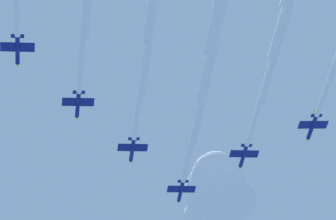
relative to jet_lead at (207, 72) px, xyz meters
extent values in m
cylinder|color=navy|center=(43.13, -4.82, 0.03)|extent=(9.08, 2.17, 1.23)
cone|color=yellow|center=(48.15, -5.36, 0.03)|extent=(1.42, 1.30, 1.16)
cylinder|color=black|center=(38.41, -4.32, 0.03)|extent=(0.69, 0.98, 0.92)
ellipsoid|color=black|center=(45.11, -4.97, 0.49)|extent=(1.98, 1.03, 0.77)
cube|color=navy|center=(42.59, -4.77, -0.02)|extent=(3.57, 8.59, 1.16)
cube|color=yellow|center=(43.00, -0.96, -0.42)|extent=(2.36, 0.95, 0.18)
cube|color=yellow|center=(42.19, -8.56, 0.51)|extent=(2.36, 0.95, 0.18)
cube|color=navy|center=(39.37, -4.42, 0.03)|extent=(1.43, 3.29, 0.49)
cube|color=yellow|center=(39.38, -4.31, 0.97)|extent=(1.43, 0.50, 1.90)
cylinder|color=white|center=(30.59, -3.49, 0.03)|extent=(17.46, 3.39, 1.56)
cylinder|color=white|center=(15.53, -2.18, 0.06)|extent=(17.54, 4.17, 2.34)
cylinder|color=white|center=(0.53, -0.17, 0.01)|extent=(17.62, 4.94, 3.12)
cylinder|color=white|center=(-14.46, 1.86, -0.04)|extent=(17.70, 5.72, 3.90)
cylinder|color=navy|center=(30.61, 12.55, 0.10)|extent=(9.08, 2.21, 1.24)
cone|color=yellow|center=(35.63, 12.00, 0.10)|extent=(1.42, 1.31, 1.17)
cylinder|color=black|center=(25.89, 13.06, 0.10)|extent=(0.70, 0.99, 0.93)
ellipsoid|color=black|center=(32.58, 12.39, 0.57)|extent=(1.98, 1.04, 0.77)
cube|color=navy|center=(30.07, 12.60, 0.05)|extent=(3.59, 8.59, 1.25)
cube|color=yellow|center=(30.49, 16.40, -0.39)|extent=(2.36, 0.95, 0.19)
cube|color=yellow|center=(29.66, 8.81, 0.63)|extent=(2.36, 0.95, 0.19)
cube|color=navy|center=(26.85, 12.96, 0.10)|extent=(1.44, 3.29, 0.52)
cube|color=yellow|center=(26.86, 13.08, 1.04)|extent=(1.43, 0.52, 1.90)
cylinder|color=white|center=(17.73, 13.95, 0.10)|extent=(18.25, 3.54, 1.57)
cylinder|color=white|center=(1.97, 15.38, 0.14)|extent=(18.34, 4.32, 2.36)
cylinder|color=white|center=(-13.71, 17.50, 0.09)|extent=(18.42, 5.10, 3.14)
cylinder|color=navy|center=(27.17, -19.10, 2.37)|extent=(9.08, 2.14, 1.23)
cone|color=yellow|center=(32.20, -19.61, 2.37)|extent=(1.41, 1.30, 1.17)
cylinder|color=black|center=(22.45, -18.62, 2.37)|extent=(0.69, 0.98, 0.93)
ellipsoid|color=black|center=(29.15, -19.24, 2.83)|extent=(1.98, 1.03, 0.77)
cube|color=navy|center=(26.64, -19.05, 2.32)|extent=(3.54, 8.58, 1.23)
cube|color=yellow|center=(27.03, -15.24, 1.89)|extent=(2.36, 0.94, 0.19)
cube|color=yellow|center=(26.25, -22.84, 2.89)|extent=(2.36, 0.94, 0.19)
cube|color=navy|center=(23.41, -18.71, 2.37)|extent=(1.42, 3.28, 0.52)
cube|color=yellow|center=(23.43, -18.59, 3.31)|extent=(1.43, 0.51, 1.90)
cylinder|color=white|center=(14.64, -17.82, 2.37)|extent=(17.43, 3.33, 1.57)
cylinder|color=white|center=(-0.40, -16.57, 2.41)|extent=(17.51, 4.11, 2.36)
cylinder|color=white|center=(-15.38, -14.63, 2.36)|extent=(17.59, 4.89, 3.14)
cylinder|color=navy|center=(18.08, 29.91, -0.24)|extent=(9.08, 2.16, 1.26)
cone|color=yellow|center=(23.11, 29.41, -0.24)|extent=(1.41, 1.32, 1.20)
cylinder|color=black|center=(13.36, 30.39, -0.24)|extent=(0.69, 1.00, 0.95)
ellipsoid|color=black|center=(20.06, 29.79, 0.23)|extent=(1.98, 1.04, 0.79)
cube|color=navy|center=(17.55, 29.96, -0.29)|extent=(3.52, 8.54, 1.48)
cube|color=yellow|center=(17.93, 33.75, -0.83)|extent=(2.36, 0.93, 0.21)
cube|color=yellow|center=(17.17, 26.19, 0.40)|extent=(2.36, 0.93, 0.21)
cube|color=navy|center=(14.32, 30.29, -0.24)|extent=(1.41, 3.27, 0.61)
cube|color=yellow|center=(14.34, 30.44, 0.70)|extent=(1.44, 0.56, 1.89)
cylinder|color=white|center=(4.49, 31.28, -0.24)|extent=(19.88, 3.58, 1.61)
cylinder|color=white|center=(-12.69, 32.72, -0.19)|extent=(19.96, 4.38, 2.41)
cylinder|color=navy|center=(11.22, -33.38, 1.12)|extent=(9.08, 2.23, 1.27)
cone|color=yellow|center=(16.24, -33.92, 1.12)|extent=(1.42, 1.34, 1.21)
cylinder|color=black|center=(6.49, -32.87, 1.12)|extent=(0.70, 1.01, 0.95)
ellipsoid|color=black|center=(13.19, -33.51, 1.58)|extent=(1.98, 1.06, 0.80)
cube|color=navy|center=(10.68, -33.33, 1.07)|extent=(3.57, 8.54, 1.57)
cube|color=yellow|center=(11.09, -29.54, 0.49)|extent=(2.36, 0.95, 0.22)
cube|color=yellow|center=(10.27, -37.09, 1.80)|extent=(2.36, 0.95, 0.22)
cube|color=navy|center=(7.46, -32.97, 1.12)|extent=(1.43, 3.27, 0.64)
cube|color=yellow|center=(7.48, -32.81, 2.06)|extent=(1.44, 0.59, 1.89)
cylinder|color=white|center=(-2.11, -31.94, 1.12)|extent=(19.28, 3.67, 1.62)
cylinder|color=navy|center=(5.56, 47.28, 0.96)|extent=(9.08, 2.26, 1.27)
cone|color=yellow|center=(10.58, 46.72, 0.96)|extent=(1.43, 1.34, 1.20)
cylinder|color=black|center=(0.84, 47.81, 0.96)|extent=(0.70, 1.01, 0.95)
ellipsoid|color=black|center=(7.54, 47.14, 1.42)|extent=(1.98, 1.07, 0.80)
cube|color=navy|center=(5.02, 47.33, 0.91)|extent=(3.61, 8.56, 1.51)
cube|color=yellow|center=(5.45, 51.12, 0.35)|extent=(2.36, 0.96, 0.21)
cube|color=yellow|center=(4.60, 43.57, 1.61)|extent=(2.36, 0.96, 0.21)
cube|color=navy|center=(1.80, 47.70, 0.96)|extent=(1.45, 3.28, 0.62)
cube|color=yellow|center=(1.82, 47.86, 1.90)|extent=(1.44, 0.58, 1.89)
cylinder|color=white|center=(-7.43, 48.74, 0.96)|extent=(18.52, 3.66, 1.61)
sphere|color=white|center=(63.40, -23.17, 22.05)|extent=(22.27, 22.27, 22.27)
sphere|color=white|center=(54.43, -20.38, 20.79)|extent=(16.70, 16.70, 16.70)
sphere|color=white|center=(75.25, -22.62, 21.33)|extent=(15.59, 15.59, 15.59)
sphere|color=white|center=(64.60, -30.69, 21.92)|extent=(14.48, 14.48, 14.48)
sphere|color=white|center=(64.49, -20.14, 27.41)|extent=(12.25, 12.25, 12.25)
camera|label=1|loc=(-93.42, 33.97, -136.83)|focal=71.34mm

